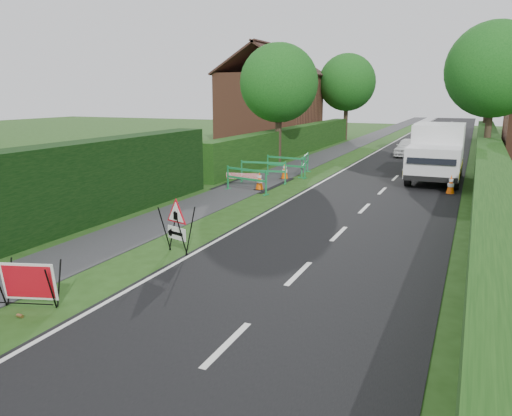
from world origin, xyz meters
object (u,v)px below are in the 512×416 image
(triangle_sign, at_px, (175,222))
(red_rect_sign, at_px, (29,282))
(hatchback_car, at_px, (408,147))
(works_van, at_px, (437,151))

(triangle_sign, bearing_deg, red_rect_sign, -82.90)
(triangle_sign, bearing_deg, hatchback_car, 100.90)
(red_rect_sign, xyz_separation_m, hatchback_car, (3.44, 26.77, 0.08))
(red_rect_sign, relative_size, works_van, 0.21)
(works_van, xyz_separation_m, hatchback_car, (-2.32, 8.92, -0.76))
(red_rect_sign, xyz_separation_m, works_van, (5.76, 17.85, 0.84))
(triangle_sign, height_order, works_van, works_van)
(red_rect_sign, height_order, hatchback_car, hatchback_car)
(triangle_sign, xyz_separation_m, works_van, (5.04, 13.99, 0.52))
(hatchback_car, bearing_deg, red_rect_sign, -94.17)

